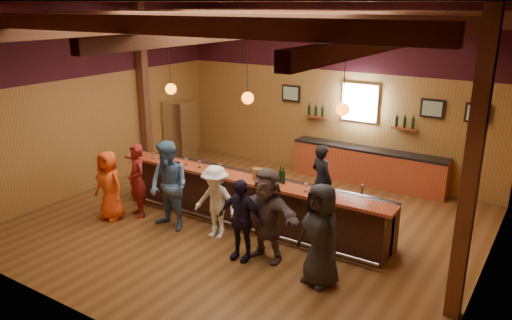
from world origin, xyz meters
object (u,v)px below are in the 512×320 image
at_px(ice_bucket, 257,174).
at_px(back_bar_cabinet, 367,166).
at_px(customer_orange, 109,185).
at_px(customer_denim, 169,186).
at_px(bottle_a, 281,176).
at_px(customer_redvest, 137,181).
at_px(stainless_fridge, 180,132).
at_px(bar_counter, 253,199).
at_px(customer_dark, 320,235).
at_px(bartender, 321,180).
at_px(customer_white, 216,202).
at_px(customer_brown, 267,214).
at_px(customer_navy, 241,220).

bearing_deg(ice_bucket, back_bar_cabinet, 76.63).
bearing_deg(customer_orange, back_bar_cabinet, 52.78).
bearing_deg(ice_bucket, customer_denim, -149.16).
relative_size(customer_orange, bottle_a, 4.57).
distance_m(customer_redvest, customer_denim, 1.04).
distance_m(stainless_fridge, bottle_a, 5.55).
xyz_separation_m(bar_counter, customer_redvest, (-2.29, -1.06, 0.29)).
height_order(customer_denim, ice_bucket, customer_denim).
distance_m(customer_dark, ice_bucket, 2.32).
height_order(customer_orange, bartender, bartender).
distance_m(customer_denim, customer_white, 1.06).
bearing_deg(customer_redvest, customer_brown, 21.68).
bearing_deg(bartender, customer_orange, 57.81).
xyz_separation_m(back_bar_cabinet, customer_navy, (-0.51, -5.01, 0.29)).
distance_m(stainless_fridge, customer_brown, 6.33).
distance_m(customer_orange, ice_bucket, 3.24).
bearing_deg(customer_redvest, customer_denim, 17.49).
distance_m(customer_denim, bartender, 3.27).
bearing_deg(customer_orange, customer_brown, 4.89).
xyz_separation_m(customer_white, ice_bucket, (0.52, 0.72, 0.47)).
bearing_deg(customer_redvest, customer_white, 26.26).
height_order(customer_orange, customer_dark, customer_dark).
relative_size(customer_denim, customer_white, 1.25).
bearing_deg(customer_brown, bartender, 97.38).
bearing_deg(customer_denim, customer_white, 17.87).
bearing_deg(customer_white, stainless_fridge, 135.43).
relative_size(stainless_fridge, bartender, 1.13).
xyz_separation_m(bar_counter, customer_brown, (1.07, -1.18, 0.35)).
bearing_deg(customer_navy, bar_counter, 111.24).
xyz_separation_m(stainless_fridge, ice_bucket, (4.39, -2.70, 0.32)).
height_order(stainless_fridge, customer_redvest, stainless_fridge).
relative_size(customer_denim, customer_dark, 1.06).
height_order(customer_redvest, customer_denim, customer_denim).
distance_m(stainless_fridge, ice_bucket, 5.17).
relative_size(customer_redvest, bottle_a, 4.87).
bearing_deg(bar_counter, bartender, 48.67).
height_order(customer_redvest, customer_brown, customer_brown).
bearing_deg(customer_brown, stainless_fridge, 151.31).
height_order(bartender, ice_bucket, bartender).
bearing_deg(customer_orange, customer_denim, 12.80).
relative_size(customer_orange, customer_redvest, 0.94).
xyz_separation_m(customer_dark, ice_bucket, (-1.97, 1.18, 0.34)).
relative_size(back_bar_cabinet, ice_bucket, 18.24).
bearing_deg(bar_counter, customer_orange, -151.02).
relative_size(customer_orange, bartender, 0.96).
bearing_deg(customer_orange, stainless_fridge, 110.13).
distance_m(customer_navy, ice_bucket, 1.33).
xyz_separation_m(bar_counter, bartender, (1.02, 1.16, 0.27)).
bearing_deg(customer_brown, customer_orange, -168.98).
height_order(stainless_fridge, customer_navy, stainless_fridge).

